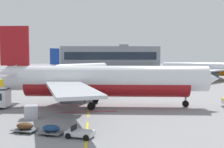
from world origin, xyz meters
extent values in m
plane|color=gray|center=(40.00, 40.00, 0.00)|extent=(400.00, 400.00, 0.00)
cube|color=yellow|center=(18.00, 7.69, 0.00)|extent=(0.24, 4.00, 0.01)
cube|color=yellow|center=(18.00, 14.29, 0.00)|extent=(0.24, 4.00, 0.01)
cube|color=yellow|center=(18.00, 20.94, 0.00)|extent=(0.24, 4.00, 0.01)
cube|color=yellow|center=(18.00, 27.33, 0.00)|extent=(0.24, 4.00, 0.01)
cube|color=yellow|center=(18.00, 34.61, 0.00)|extent=(0.24, 4.00, 0.01)
cube|color=yellow|center=(18.00, 40.18, 0.00)|extent=(0.24, 4.00, 0.01)
cube|color=yellow|center=(18.00, 46.50, 0.00)|extent=(0.24, 4.00, 0.01)
cube|color=yellow|center=(18.00, 53.79, 0.00)|extent=(0.24, 4.00, 0.01)
cube|color=yellow|center=(18.00, 61.14, 0.00)|extent=(0.24, 4.00, 0.01)
cube|color=yellow|center=(18.00, 68.28, 0.00)|extent=(0.24, 4.00, 0.01)
cube|color=yellow|center=(18.00, 75.45, 0.00)|extent=(0.24, 4.00, 0.01)
cube|color=yellow|center=(18.00, 81.43, 0.00)|extent=(0.24, 4.00, 0.01)
cube|color=yellow|center=(18.00, 87.80, 0.00)|extent=(0.24, 4.00, 0.01)
cube|color=#B21414|center=(18.00, 22.00, 0.00)|extent=(8.00, 0.40, 0.01)
cylinder|color=white|center=(20.70, 25.87, 4.30)|extent=(30.34, 7.13, 3.80)
cylinder|color=maroon|center=(20.70, 25.87, 3.26)|extent=(24.74, 6.21, 3.50)
cone|color=white|center=(35.66, 24.19, 4.30)|extent=(3.89, 4.09, 3.72)
cone|color=white|center=(5.05, 27.62, 4.78)|extent=(4.53, 3.68, 3.23)
cube|color=#192333|center=(34.61, 24.31, 4.97)|extent=(1.91, 3.01, 0.60)
cube|color=maroon|center=(6.79, 27.43, 9.20)|extent=(4.41, 0.85, 6.00)
cube|color=white|center=(6.45, 30.69, 5.06)|extent=(3.89, 6.72, 0.24)
cube|color=white|center=(5.74, 24.33, 5.06)|extent=(3.89, 6.72, 0.24)
cube|color=#B7BCC6|center=(17.70, 34.76, 3.83)|extent=(11.70, 17.40, 0.36)
cube|color=#B7BCC6|center=(15.80, 17.86, 3.83)|extent=(8.47, 17.64, 0.36)
cylinder|color=#4C4F54|center=(17.22, 31.79, 2.38)|extent=(3.41, 2.44, 2.10)
cylinder|color=black|center=(18.81, 31.61, 2.38)|extent=(0.32, 1.79, 1.79)
cylinder|color=#4C4F54|center=(15.99, 20.86, 2.38)|extent=(3.41, 2.44, 2.10)
cylinder|color=black|center=(17.58, 20.68, 2.38)|extent=(0.32, 1.79, 1.79)
cylinder|color=gray|center=(32.53, 24.54, 1.83)|extent=(0.28, 0.28, 2.67)
cylinder|color=black|center=(32.53, 24.54, 0.50)|extent=(1.02, 0.39, 0.99)
cylinder|color=gray|center=(19.00, 28.67, 1.86)|extent=(0.28, 0.28, 2.61)
cylinder|color=black|center=(19.04, 29.02, 0.55)|extent=(1.13, 0.47, 1.10)
cylinder|color=black|center=(18.97, 28.33, 0.55)|extent=(1.13, 0.47, 1.10)
cylinder|color=gray|center=(18.42, 23.51, 1.86)|extent=(0.28, 0.28, 2.61)
cylinder|color=black|center=(18.46, 23.85, 0.55)|extent=(1.13, 0.47, 1.10)
cylinder|color=black|center=(18.39, 23.16, 0.55)|extent=(1.13, 0.47, 1.10)
cylinder|color=white|center=(14.66, 77.45, 3.47)|extent=(18.34, 20.23, 3.06)
cylinder|color=navy|center=(14.66, 77.45, 2.62)|extent=(15.17, 16.68, 2.82)
cone|color=white|center=(22.67, 86.55, 3.47)|extent=(4.12, 4.10, 3.00)
cone|color=white|center=(6.27, 67.92, 3.85)|extent=(4.19, 4.26, 2.60)
cube|color=#192333|center=(22.12, 85.92, 4.00)|extent=(2.58, 2.49, 0.48)
cube|color=navy|center=(7.20, 68.98, 7.42)|extent=(2.56, 2.85, 4.84)
cube|color=white|center=(4.89, 70.26, 4.08)|extent=(5.58, 5.35, 0.19)
cube|color=white|center=(8.76, 66.85, 4.08)|extent=(5.58, 5.35, 0.19)
cube|color=#B7BCC6|center=(7.40, 79.58, 3.08)|extent=(10.09, 13.84, 0.29)
cube|color=#B7BCC6|center=(17.68, 70.52, 3.08)|extent=(14.15, 8.74, 0.29)
cylinder|color=#4C4F54|center=(9.13, 77.89, 1.91)|extent=(2.98, 3.05, 1.69)
cylinder|color=black|center=(9.98, 78.85, 1.91)|extent=(1.14, 1.02, 1.44)
cylinder|color=#4C4F54|center=(15.79, 72.03, 1.91)|extent=(2.98, 3.05, 1.69)
cylinder|color=black|center=(16.64, 72.99, 1.91)|extent=(1.14, 1.02, 1.44)
cylinder|color=gray|center=(21.00, 84.65, 1.47)|extent=(0.23, 0.23, 2.15)
cylinder|color=black|center=(21.00, 84.65, 0.40)|extent=(0.70, 0.75, 0.80)
cylinder|color=gray|center=(12.02, 77.63, 1.50)|extent=(0.23, 0.23, 2.10)
cylinder|color=black|center=(11.81, 77.81, 0.44)|extent=(0.80, 0.85, 0.89)
cylinder|color=black|center=(12.23, 77.44, 0.44)|extent=(0.80, 0.85, 0.89)
cylinder|color=gray|center=(15.16, 74.86, 1.50)|extent=(0.23, 0.23, 2.10)
cylinder|color=black|center=(14.95, 75.04, 0.44)|extent=(0.80, 0.85, 0.89)
cylinder|color=black|center=(15.38, 74.67, 0.44)|extent=(0.80, 0.85, 0.89)
cylinder|color=silver|center=(54.26, 70.48, 3.77)|extent=(24.40, 16.33, 3.33)
cylinder|color=orange|center=(54.26, 70.48, 2.85)|extent=(20.04, 13.60, 3.07)
cone|color=silver|center=(42.91, 77.22, 3.77)|extent=(4.31, 4.37, 3.27)
cube|color=#192333|center=(43.71, 76.75, 4.35)|extent=(2.48, 2.87, 0.53)
cube|color=#B7BCC6|center=(53.46, 62.29, 3.35)|extent=(14.12, 12.81, 0.32)
cube|color=#B7BCC6|center=(61.07, 75.11, 3.35)|extent=(7.07, 15.45, 0.32)
cylinder|color=#4C4F54|center=(54.91, 64.49, 2.08)|extent=(3.35, 3.02, 1.84)
cylinder|color=black|center=(53.71, 65.20, 2.08)|extent=(0.89, 1.40, 1.57)
cylinder|color=#4C4F54|center=(59.84, 72.78, 2.08)|extent=(3.35, 3.02, 1.84)
cylinder|color=black|center=(58.63, 73.50, 2.08)|extent=(0.89, 1.40, 1.57)
cylinder|color=gray|center=(45.29, 75.81, 1.60)|extent=(0.25, 0.25, 2.34)
cylinder|color=black|center=(45.29, 75.81, 0.43)|extent=(0.87, 0.65, 0.87)
cylinder|color=gray|center=(54.61, 67.63, 1.63)|extent=(0.25, 0.25, 2.29)
cylinder|color=black|center=(54.45, 67.36, 0.48)|extent=(0.99, 0.76, 0.96)
cylinder|color=black|center=(54.77, 67.89, 0.48)|extent=(0.99, 0.76, 0.96)
cylinder|color=gray|center=(56.94, 71.55, 1.63)|extent=(0.25, 0.25, 2.29)
cylinder|color=black|center=(56.78, 71.28, 0.48)|extent=(0.99, 0.76, 0.96)
cylinder|color=black|center=(57.09, 71.81, 0.48)|extent=(0.99, 0.76, 0.96)
cylinder|color=black|center=(1.00, 38.15, 0.48)|extent=(0.97, 0.32, 0.96)
cylinder|color=black|center=(1.10, 40.55, 0.48)|extent=(0.97, 0.32, 0.96)
cube|color=silver|center=(17.41, 10.10, 0.46)|extent=(2.94, 2.27, 0.44)
cube|color=black|center=(16.81, 10.34, 0.86)|extent=(0.53, 1.08, 0.56)
cylinder|color=black|center=(18.52, 10.41, 0.28)|extent=(0.59, 0.38, 0.56)
cylinder|color=black|center=(17.99, 9.11, 0.28)|extent=(0.59, 0.38, 0.56)
cylinder|color=black|center=(16.83, 11.09, 0.28)|extent=(0.59, 0.38, 0.56)
cylinder|color=black|center=(16.31, 9.79, 0.28)|extent=(0.59, 0.38, 0.56)
cube|color=slate|center=(14.54, 11.26, 0.28)|extent=(2.79, 2.29, 0.12)
ellipsoid|color=navy|center=(14.54, 11.26, 0.66)|extent=(2.14, 1.80, 0.64)
cylinder|color=black|center=(14.79, 11.88, 0.22)|extent=(0.46, 0.29, 0.44)
cylinder|color=black|center=(14.29, 10.63, 0.22)|extent=(0.46, 0.29, 0.44)
cube|color=slate|center=(11.76, 12.38, 0.28)|extent=(2.79, 2.29, 0.12)
ellipsoid|color=#4C2D19|center=(11.76, 12.38, 0.66)|extent=(2.14, 1.80, 0.64)
cylinder|color=black|center=(12.01, 13.01, 0.22)|extent=(0.46, 0.29, 0.44)
cylinder|color=black|center=(11.50, 11.75, 0.22)|extent=(0.46, 0.29, 0.44)
cube|color=#B7BCC6|center=(11.03, 18.73, 0.80)|extent=(1.77, 1.73, 1.60)
cube|color=silver|center=(11.03, 18.73, 0.80)|extent=(1.61, 0.23, 1.36)
cube|color=gray|center=(29.97, 169.07, 6.69)|extent=(62.77, 25.29, 13.37)
cube|color=#192333|center=(29.97, 156.36, 7.35)|extent=(57.75, 0.12, 4.81)
cube|color=gray|center=(39.39, 169.07, 14.17)|extent=(6.00, 5.00, 1.60)
camera|label=1|loc=(18.62, -15.65, 7.79)|focal=44.30mm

